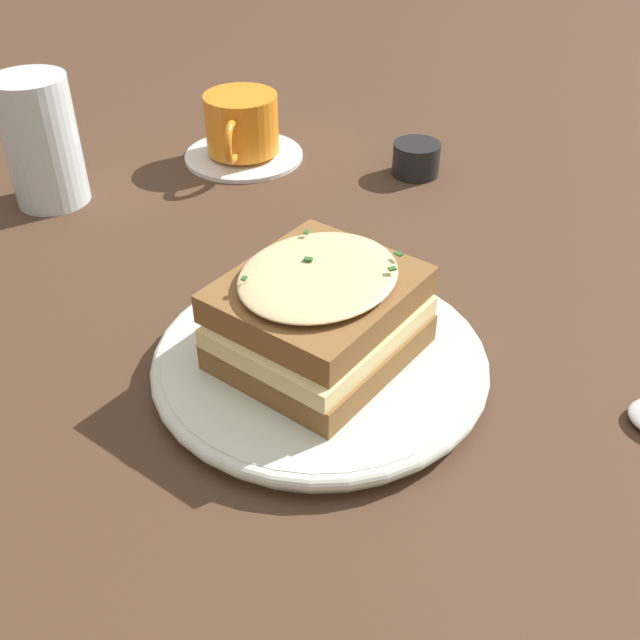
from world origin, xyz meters
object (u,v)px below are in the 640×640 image
Objects in this scene: dinner_plate at (320,362)px; condiment_pot at (416,159)px; teacup_with_saucer at (242,132)px; sandwich at (319,313)px; water_glass at (41,142)px.

dinner_plate is 0.33m from condiment_pot.
dinner_plate is at bearing 19.81° from teacup_with_saucer.
sandwich is at bearing 19.87° from teacup_with_saucer.
sandwich is 0.32m from condiment_pot.
sandwich is 3.29× the size of condiment_pot.
dinner_plate is 1.46× the size of sandwich.
sandwich is at bearing 14.75° from water_glass.
water_glass is (-0.35, -0.09, 0.01)m from sandwich.
dinner_plate is at bearing 14.42° from water_glass.
condiment_pot reaches higher than dinner_plate.
water_glass is at bearing -165.58° from dinner_plate.
condiment_pot is (-0.22, 0.24, 0.01)m from dinner_plate.
sandwich is 0.36m from water_glass.
water_glass reaches higher than dinner_plate.
condiment_pot is at bearing 131.60° from sandwich.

